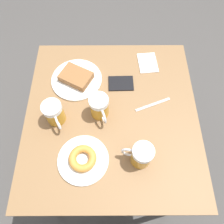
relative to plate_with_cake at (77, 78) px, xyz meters
name	(u,v)px	position (x,y,z in m)	size (l,w,h in m)	color
ground_plane	(112,157)	(-0.18, 0.20, -0.76)	(8.00, 8.00, 0.00)	#474442
table	(112,120)	(-0.18, 0.20, -0.09)	(0.81, 0.87, 0.74)	olive
plate_with_cake	(77,78)	(0.00, 0.00, 0.00)	(0.26, 0.26, 0.05)	white
plate_with_donut	(83,159)	(-0.06, 0.42, 0.00)	(0.22, 0.22, 0.04)	white
beer_mug_left	(142,155)	(-0.30, 0.41, 0.04)	(0.13, 0.09, 0.12)	#C68C23
beer_mug_center	(100,107)	(-0.12, 0.19, 0.04)	(0.09, 0.13, 0.12)	#C68C23
beer_mug_right	(55,113)	(0.08, 0.22, 0.04)	(0.09, 0.12, 0.12)	#C68C23
napkin_folded	(148,63)	(-0.37, -0.11, -0.01)	(0.11, 0.14, 0.00)	white
fork	(153,104)	(-0.38, 0.15, -0.01)	(0.17, 0.08, 0.00)	silver
passport_near_edge	(121,83)	(-0.23, 0.02, -0.01)	(0.13, 0.09, 0.01)	black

